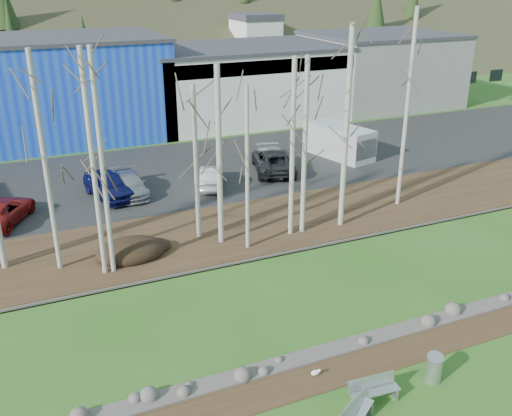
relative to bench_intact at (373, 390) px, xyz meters
name	(u,v)px	position (x,y,z in m)	size (l,w,h in m)	color
ground	(355,413)	(-0.86, -0.26, -0.43)	(200.00, 200.00, 0.00)	#265716
dirt_strip	(322,374)	(-0.86, 1.84, -0.42)	(80.00, 1.80, 0.03)	#382616
near_bank_rocks	(308,358)	(-0.86, 2.84, -0.43)	(80.00, 0.80, 0.50)	#47423D
river	(262,303)	(-0.86, 6.94, -0.43)	(80.00, 8.00, 0.90)	black
far_bank_rocks	(228,262)	(-0.86, 11.04, -0.43)	(80.00, 0.80, 0.46)	#47423D
far_bank	(206,235)	(-0.86, 14.24, -0.36)	(80.00, 7.00, 0.15)	#382616
parking_lot	(156,176)	(-0.86, 24.74, -0.36)	(80.00, 14.00, 0.14)	black
building_blue	(40,88)	(-6.86, 38.74, 3.73)	(20.40, 12.24, 8.30)	blue
building_white	(240,82)	(11.14, 38.72, 2.98)	(18.36, 12.24, 6.80)	beige
building_grey	(379,69)	(27.14, 38.74, 3.23)	(14.28, 12.24, 7.30)	gray
bench_intact	(373,390)	(0.00, 0.00, 0.00)	(1.75, 0.66, 0.86)	#A9ACAE
bench_damaged	(354,414)	(-1.15, -0.65, -0.05)	(1.74, 1.26, 0.75)	#A9ACAE
litter_bin	(434,369)	(2.47, -0.02, 0.04)	(0.55, 0.55, 0.95)	#A9ACAE
seagull	(316,372)	(-1.13, 1.82, -0.27)	(0.40, 0.19, 0.29)	gold
dirt_mound	(131,250)	(-5.12, 13.26, 0.06)	(3.44, 2.43, 0.67)	black
birch_1	(45,166)	(-8.44, 13.49, 4.78)	(0.23, 0.23, 10.12)	#BBB4AA
birch_3	(93,168)	(-6.58, 12.14, 4.86)	(0.22, 0.22, 10.27)	#BBB4AA
birch_4	(219,158)	(-0.45, 13.03, 4.25)	(0.28, 0.28, 9.06)	#BBB4AA
birch_5	(196,164)	(-1.30, 14.12, 3.74)	(0.24, 0.24, 8.04)	#BBB4AA
birch_6	(247,170)	(0.56, 11.89, 3.84)	(0.20, 0.20, 8.24)	#BBB4AA
birch_7	(346,130)	(6.39, 12.42, 5.08)	(0.29, 0.29, 10.72)	#BBB4AA
birch_8	(305,148)	(4.01, 12.50, 4.37)	(0.26, 0.26, 9.29)	#BBB4AA
birch_9	(407,111)	(11.19, 13.68, 5.37)	(0.24, 0.24, 11.31)	#BBB4AA
birch_10	(102,167)	(-6.18, 12.14, 4.86)	(0.22, 0.22, 10.27)	#BBB4AA
birch_11	(292,150)	(3.31, 12.50, 4.37)	(0.26, 0.26, 9.29)	#BBB4AA
car_2	(2,211)	(-10.73, 20.24, 0.37)	(2.21, 4.78, 1.33)	#A01D15
car_3	(129,184)	(-3.32, 21.78, 0.37)	(1.84, 4.53, 1.32)	gray
car_4	(108,185)	(-4.61, 21.77, 0.51)	(1.89, 4.71, 1.60)	#111451
car_5	(211,177)	(1.85, 21.01, 0.38)	(1.43, 4.10, 1.35)	silver
car_6	(273,161)	(6.88, 22.20, 0.49)	(2.60, 5.63, 1.57)	#292A2C
car_7	(274,160)	(7.16, 22.67, 0.39)	(1.90, 4.67, 1.35)	silver
van_white	(342,142)	(13.02, 23.09, 0.88)	(3.46, 5.72, 2.33)	silver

